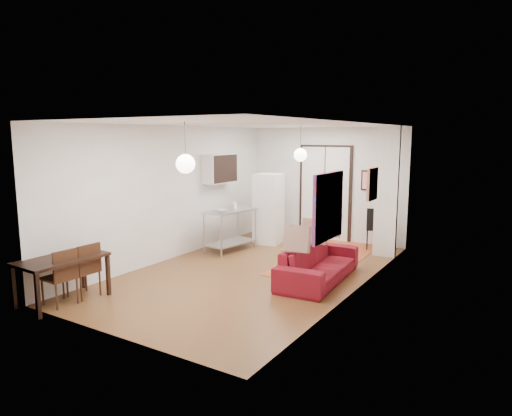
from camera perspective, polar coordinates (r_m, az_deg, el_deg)
The scene contains 27 objects.
floor at distance 9.18m, azimuth -0.24°, elevation -7.97°, with size 7.00×7.00×0.00m, color brown.
ceiling at distance 8.78m, azimuth -0.25°, elevation 10.44°, with size 4.20×7.00×0.02m, color white.
wall_back at distance 11.96m, azimuth 8.71°, elevation 2.99°, with size 4.20×0.02×2.90m, color white.
wall_front at distance 6.23m, azimuth -17.64°, elevation -2.80°, with size 4.20×0.02×2.90m, color white.
wall_left at distance 10.13m, azimuth -10.37°, elevation 1.88°, with size 0.02×7.00×2.90m, color white.
wall_right at distance 7.96m, azimuth 12.66°, elevation -0.10°, with size 0.02×7.00×2.90m, color white.
double_doors at distance 11.94m, azimuth 8.60°, elevation 1.78°, with size 1.44×0.06×2.50m, color white.
stub_partition at distance 10.45m, azimuth 16.00°, elevation 1.89°, with size 0.50×0.10×2.90m, color white.
wall_cabinet at distance 11.13m, azimuth -4.54°, elevation 4.95°, with size 0.35×1.00×0.70m, color white.
painting_popart at distance 6.79m, azimuth 9.03°, elevation 0.17°, with size 0.05×1.00×1.00m, color red.
painting_abstract at distance 8.68m, azimuth 14.34°, elevation 2.91°, with size 0.05×0.50×0.60m, color beige.
poster_back at distance 11.51m, azimuth 13.95°, elevation 3.35°, with size 0.40×0.03×0.50m, color red.
print_left at distance 11.62m, azimuth -3.67°, elevation 5.38°, with size 0.03×0.44×0.54m, color olive.
pendant_back at distance 10.54m, azimuth 5.58°, elevation 6.63°, with size 0.30×0.30×0.80m.
pendant_front at distance 7.18m, azimuth -8.80°, elevation 5.48°, with size 0.30×0.30×0.80m.
kilim_rug at distance 10.31m, azimuth 9.01°, elevation -6.15°, with size 1.40×3.74×0.01m, color #C55E31.
sofa at distance 8.65m, azimuth 7.84°, elevation -6.82°, with size 2.28×0.89×0.67m, color maroon.
coffee_table at distance 9.41m, azimuth 5.96°, elevation -5.51°, with size 0.87×0.51×0.38m.
potted_plant at distance 9.31m, azimuth 6.54°, elevation -4.18°, with size 0.33×0.29×0.37m, color #295C2D.
kitchen_counter at distance 10.74m, azimuth -3.25°, elevation -2.00°, with size 0.80×1.34×0.97m.
bowl at distance 10.43m, azimuth -4.21°, elevation -0.32°, with size 0.23×0.23×0.06m, color silver.
soap_bottle at distance 10.89m, azimuth -2.73°, elevation 0.48°, with size 0.09×0.09×0.20m, color teal.
fridge at distance 11.40m, azimuth 1.57°, elevation -0.10°, with size 0.62×0.62×1.75m, color white.
dining_table at distance 8.03m, azimuth -23.13°, elevation -6.28°, with size 0.82×1.38×0.75m.
dining_chair_near at distance 8.27m, azimuth -20.35°, elevation -6.61°, with size 0.46×0.63×0.92m.
dining_chair_far at distance 8.02m, azimuth -22.89°, elevation -7.25°, with size 0.46×0.63×0.92m.
black_side_chair at distance 11.35m, azimuth 14.96°, elevation -1.92°, with size 0.58×0.59×1.00m.
Camera 1 is at (4.67, -7.44, 2.68)m, focal length 32.00 mm.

